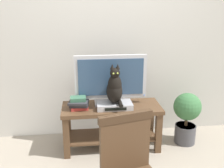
% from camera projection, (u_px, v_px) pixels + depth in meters
% --- Properties ---
extents(back_wall, '(7.00, 0.12, 2.80)m').
position_uv_depth(back_wall, '(105.00, 27.00, 3.26)').
color(back_wall, beige).
rests_on(back_wall, ground).
extents(tv_stand, '(1.15, 0.46, 0.53)m').
position_uv_depth(tv_stand, '(112.00, 119.00, 3.13)').
color(tv_stand, '#513823').
rests_on(tv_stand, ground).
extents(tv, '(0.84, 0.20, 0.59)m').
position_uv_depth(tv, '(111.00, 79.00, 3.06)').
color(tv, '#B7B7BC').
rests_on(tv, tv_stand).
extents(media_box, '(0.40, 0.24, 0.07)m').
position_uv_depth(media_box, '(114.00, 105.00, 3.02)').
color(media_box, '#ADADB2').
rests_on(media_box, tv_stand).
extents(cat, '(0.18, 0.30, 0.46)m').
position_uv_depth(cat, '(115.00, 88.00, 2.95)').
color(cat, black).
rests_on(cat, media_box).
extents(book_stack, '(0.24, 0.21, 0.14)m').
position_uv_depth(book_stack, '(79.00, 103.00, 2.98)').
color(book_stack, '#B2332D').
rests_on(book_stack, tv_stand).
extents(potted_plant, '(0.34, 0.34, 0.65)m').
position_uv_depth(potted_plant, '(187.00, 115.00, 3.23)').
color(potted_plant, '#47474C').
rests_on(potted_plant, ground).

